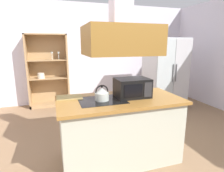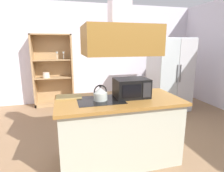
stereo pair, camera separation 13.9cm
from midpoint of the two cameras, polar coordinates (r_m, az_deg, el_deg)
name	(u,v)px [view 1 (the left image)]	position (r m, az deg, el deg)	size (l,w,h in m)	color
ground_plane	(130,153)	(3.02, 4.12, -19.80)	(7.80, 7.80, 0.00)	#89684A
wall_back	(89,53)	(5.44, -7.67, 9.83)	(6.00, 0.12, 2.70)	silver
kitchen_island	(120,129)	(2.69, 0.82, -13.07)	(1.67, 0.84, 0.90)	#B7BBA6
range_hood	(121,32)	(2.42, 0.93, 16.29)	(0.90, 0.70, 1.22)	brown
refrigerator	(165,74)	(4.82, 15.02, 3.51)	(0.90, 0.78, 1.76)	#B8BCC1
dish_cabinet	(48,75)	(5.20, -19.60, 3.26)	(1.01, 0.40, 1.86)	tan
kettle	(102,94)	(2.43, -4.75, -2.46)	(0.18, 0.18, 0.21)	#B6BFB6
cutting_board	(70,97)	(2.64, -14.31, -3.37)	(0.34, 0.24, 0.02)	#A78D50
microwave	(132,88)	(2.59, 4.58, -0.52)	(0.46, 0.35, 0.26)	black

